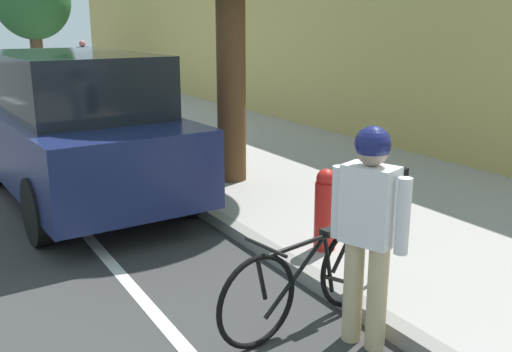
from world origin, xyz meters
TOP-DOWN VIEW (x-y plane):
  - sidewalk at (4.42, 0.00)m, footprint 4.45×34.83m
  - curb_edge at (2.12, 0.00)m, footprint 0.16×34.83m
  - lane_stripe_bike_edge at (0.65, 0.00)m, footprint 0.12×34.83m
  - building_facade at (6.90, 0.00)m, footprint 0.50×34.83m
  - parked_suv_dark_blue_second at (0.95, -2.49)m, footprint 2.16×4.79m
  - parked_sedan_white_mid at (1.04, 4.01)m, footprint 2.03×4.50m
  - bicycle_at_curb at (1.65, -6.92)m, footprint 1.77×0.46m
  - cyclist_with_backpack at (1.88, -7.36)m, footprint 0.50×0.59m
  - street_tree_mid_block at (3.03, 11.07)m, footprint 2.52×2.52m
  - pedestrian_on_phone at (4.71, 11.53)m, footprint 0.49×0.45m
  - fire_hydrant at (2.55, -5.96)m, footprint 0.22×0.22m

SIDE VIEW (x-z plane):
  - lane_stripe_bike_edge at x=0.65m, z-range 0.00..0.01m
  - sidewalk at x=4.42m, z-range 0.00..0.14m
  - curb_edge at x=2.12m, z-range 0.00..0.14m
  - bicycle_at_curb at x=1.65m, z-range -0.01..0.79m
  - fire_hydrant at x=2.55m, z-range 0.14..0.98m
  - parked_sedan_white_mid at x=1.04m, z-range -0.01..1.51m
  - cyclist_with_backpack at x=1.88m, z-range 0.18..1.86m
  - parked_suv_dark_blue_second at x=0.95m, z-range 0.03..2.02m
  - pedestrian_on_phone at x=4.71m, z-range 0.23..1.83m
  - building_facade at x=6.90m, z-range 0.00..4.25m
  - street_tree_mid_block at x=3.03m, z-range 0.92..5.17m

